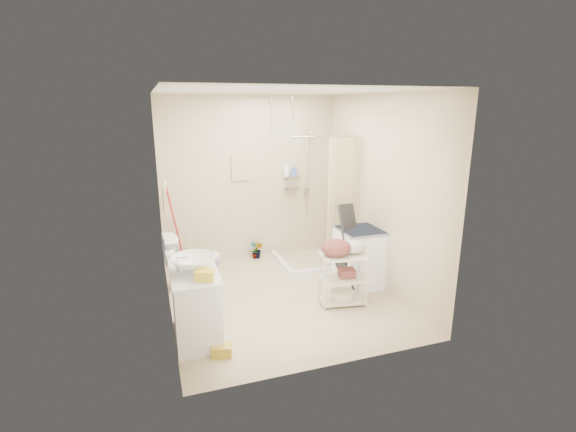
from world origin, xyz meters
The scene contains 23 objects.
floor centered at (0.00, 0.00, 0.00)m, with size 3.20×3.20×0.00m, color beige.
ceiling centered at (0.00, 0.00, 2.60)m, with size 2.80×3.20×0.04m, color silver.
wall_back centered at (0.00, 1.60, 1.30)m, with size 2.80×0.04×2.60m, color beige.
wall_front centered at (0.00, -1.60, 1.30)m, with size 2.80×0.04×2.60m, color beige.
wall_left centered at (-1.40, 0.00, 1.30)m, with size 0.04×3.20×2.60m, color beige.
wall_right centered at (1.40, 0.00, 1.30)m, with size 0.04×3.20×2.60m, color beige.
vanity centered at (-1.16, -0.66, 0.38)m, with size 0.49×0.87×0.77m, color silver.
sink centered at (-1.16, -0.67, 0.85)m, with size 0.47×0.47×0.16m, color white.
counter_basket centered at (-1.08, -0.93, 0.82)m, with size 0.19×0.15×0.10m, color gold.
floor_basket centered at (-0.97, -1.08, 0.08)m, with size 0.29×0.22×0.16m, color gold.
toilet centered at (-1.04, 0.67, 0.39)m, with size 0.43×0.76×0.77m, color silver.
mop centered at (-1.25, 1.44, 0.66)m, with size 0.13×0.13×1.33m, color red, non-canonical shape.
potted_plant_a centered at (0.02, 1.46, 0.14)m, with size 0.15×0.10×0.29m, color brown.
potted_plant_b centered at (0.08, 1.45, 0.14)m, with size 0.16×0.13×0.29m, color #975529.
hanging_towel centered at (-0.15, 1.58, 1.50)m, with size 0.28×0.03×0.42m, color #C7B888.
towel_ring centered at (-1.38, -0.20, 1.47)m, with size 0.04×0.22×0.34m, color #D3C478, non-canonical shape.
tp_holder centered at (-1.36, 0.05, 0.72)m, with size 0.08×0.12×0.14m, color white, non-canonical shape.
shower centered at (0.85, 1.05, 1.05)m, with size 1.10×1.10×2.10m, color white, non-canonical shape.
shampoo_bottle_a centered at (0.59, 1.53, 1.44)m, with size 0.09×0.09×0.24m, color white.
shampoo_bottle_b centered at (0.73, 1.53, 1.41)m, with size 0.08×0.08×0.17m, color #3A59B7.
washing_machine centered at (1.14, 0.00, 0.41)m, with size 0.55×0.57×0.81m, color white.
laundry_rack centered at (0.68, -0.44, 0.39)m, with size 0.57×0.33×0.78m, color beige, non-canonical shape.
ironing_board centered at (1.01, -0.02, 0.60)m, with size 0.34×0.10×1.20m, color black, non-canonical shape.
Camera 1 is at (-1.53, -4.80, 2.45)m, focal length 26.00 mm.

